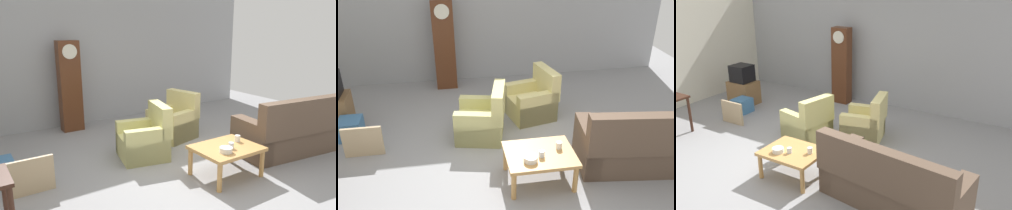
% 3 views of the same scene
% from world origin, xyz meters
% --- Properties ---
extents(ground_plane, '(10.40, 10.40, 0.00)m').
position_xyz_m(ground_plane, '(0.00, 0.00, 0.00)').
color(ground_plane, gray).
extents(garage_door_wall, '(8.40, 0.16, 3.20)m').
position_xyz_m(garage_door_wall, '(0.00, 3.60, 1.60)').
color(garage_door_wall, '#9EA0A5').
rests_on(garage_door_wall, ground_plane).
extents(couch_floral, '(2.20, 1.14, 1.04)m').
position_xyz_m(couch_floral, '(2.02, -0.32, 0.35)').
color(couch_floral, brown).
rests_on(couch_floral, ground_plane).
extents(armchair_olive_near, '(0.94, 0.91, 0.92)m').
position_xyz_m(armchair_olive_near, '(-0.33, 0.93, 0.31)').
color(armchair_olive_near, '#CCC67A').
rests_on(armchair_olive_near, ground_plane).
extents(armchair_olive_far, '(0.94, 0.92, 0.92)m').
position_xyz_m(armchair_olive_far, '(0.67, 1.50, 0.31)').
color(armchair_olive_far, '#DDCF84').
rests_on(armchair_olive_far, ground_plane).
extents(coffee_table_wood, '(0.96, 0.76, 0.47)m').
position_xyz_m(coffee_table_wood, '(0.31, -0.38, 0.40)').
color(coffee_table_wood, tan).
rests_on(coffee_table_wood, ground_plane).
extents(grandfather_clock, '(0.44, 0.30, 1.92)m').
position_xyz_m(grandfather_clock, '(-0.88, 3.14, 0.97)').
color(grandfather_clock, '#562D19').
rests_on(grandfather_clock, ground_plane).
extents(framed_picture_leaning, '(0.60, 0.05, 0.50)m').
position_xyz_m(framed_picture_leaning, '(-2.24, 0.68, 0.25)').
color(framed_picture_leaning, tan).
rests_on(framed_picture_leaning, ground_plane).
extents(storage_box_blue, '(0.38, 0.40, 0.34)m').
position_xyz_m(storage_box_blue, '(-2.55, 1.27, 0.17)').
color(storage_box_blue, teal).
rests_on(storage_box_blue, ground_plane).
extents(cup_white_porcelain, '(0.09, 0.09, 0.10)m').
position_xyz_m(cup_white_porcelain, '(0.61, -0.31, 0.52)').
color(cup_white_porcelain, white).
rests_on(cup_white_porcelain, coffee_table_wood).
extents(cup_blue_rimmed, '(0.08, 0.08, 0.09)m').
position_xyz_m(cup_blue_rimmed, '(0.32, -0.46, 0.51)').
color(cup_blue_rimmed, silver).
rests_on(cup_blue_rimmed, coffee_table_wood).
extents(bowl_white_stacked, '(0.19, 0.19, 0.08)m').
position_xyz_m(bowl_white_stacked, '(0.15, -0.54, 0.50)').
color(bowl_white_stacked, white).
rests_on(bowl_white_stacked, coffee_table_wood).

